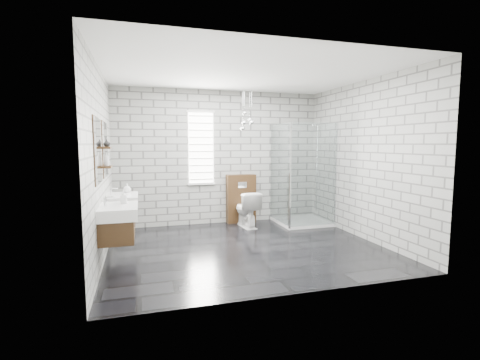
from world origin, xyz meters
name	(u,v)px	position (x,y,z in m)	size (l,w,h in m)	color
floor	(246,248)	(0.00, 0.00, -0.01)	(4.20, 3.60, 0.02)	black
ceiling	(247,72)	(0.00, 0.00, 2.71)	(4.20, 3.60, 0.02)	white
wall_back	(220,158)	(0.00, 1.81, 1.35)	(4.20, 0.02, 2.70)	#9D9D98
wall_front	(297,171)	(0.00, -1.81, 1.35)	(4.20, 0.02, 2.70)	#9D9D98
wall_left	(100,164)	(-2.11, 0.00, 1.35)	(0.02, 3.60, 2.70)	#9D9D98
wall_right	(364,160)	(2.11, 0.00, 1.35)	(0.02, 3.60, 2.70)	#9D9D98
vanity_left	(115,213)	(-1.91, -0.51, 0.76)	(0.47, 0.70, 1.57)	#402813
vanity_right	(119,201)	(-1.91, 0.47, 0.76)	(0.47, 0.70, 1.57)	#402813
shelf_lower	(106,167)	(-2.03, -0.05, 1.32)	(0.14, 0.30, 0.03)	#402813
shelf_upper	(106,148)	(-2.03, -0.05, 1.58)	(0.14, 0.30, 0.03)	#402813
window	(201,148)	(-0.40, 1.78, 1.55)	(0.56, 0.05, 1.48)	white
cistern_panel	(241,199)	(0.41, 1.70, 0.50)	(0.60, 0.20, 1.00)	#402813
flush_plate	(242,185)	(0.41, 1.60, 0.80)	(0.18, 0.01, 0.12)	silver
shower_enclosure	(300,200)	(1.50, 1.18, 0.50)	(1.00, 1.00, 2.03)	white
pendant_cluster	(246,121)	(0.42, 1.37, 2.07)	(0.25, 0.19, 0.82)	silver
toilet	(247,209)	(0.41, 1.30, 0.35)	(0.39, 0.69, 0.70)	white
soap_bottle_a	(124,197)	(-1.80, -0.38, 0.94)	(0.08, 0.08, 0.17)	#B2B2B2
soap_bottle_b	(127,188)	(-1.80, 0.70, 0.92)	(0.12, 0.12, 0.15)	#B2B2B2
soap_bottle_c	(107,159)	(-2.02, -0.10, 1.43)	(0.07, 0.07, 0.18)	#B2B2B2
vase	(107,143)	(-2.02, 0.05, 1.64)	(0.09, 0.09, 0.10)	#B2B2B2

